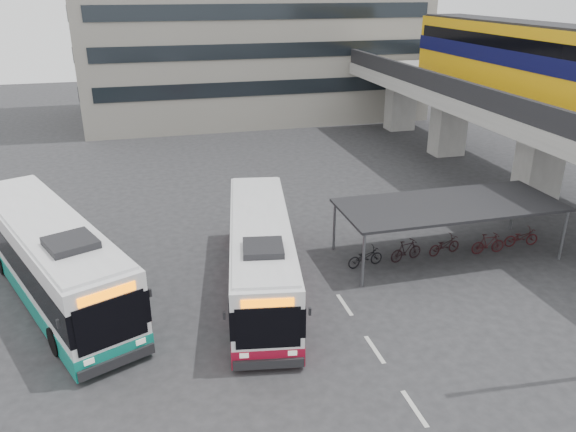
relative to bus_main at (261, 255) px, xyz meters
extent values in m
plane|color=#28282B|center=(0.37, -2.14, -1.51)|extent=(120.00, 120.00, 0.00)
cube|color=gray|center=(17.37, 5.86, 0.79)|extent=(2.20, 1.60, 4.60)
cube|color=gray|center=(17.37, 15.86, 0.79)|extent=(2.20, 1.60, 4.60)
cube|color=gray|center=(17.37, 23.86, 0.79)|extent=(2.20, 1.60, 4.60)
cube|color=gray|center=(17.37, 9.86, 3.54)|extent=(8.00, 32.00, 0.90)
cube|color=black|center=(13.62, 9.86, 4.54)|extent=(0.35, 32.00, 1.10)
cube|color=black|center=(21.12, 9.86, 4.54)|extent=(0.35, 32.00, 1.10)
cube|color=#DC9E0C|center=(17.37, 8.45, 6.09)|extent=(2.90, 20.00, 3.90)
cube|color=#0A0A38|center=(17.37, 8.45, 6.29)|extent=(2.98, 20.02, 0.90)
cube|color=black|center=(17.37, 8.45, 7.09)|extent=(2.96, 19.20, 0.70)
cube|color=black|center=(17.37, 8.45, 8.04)|extent=(2.70, 19.60, 0.25)
cylinder|color=#595B60|center=(4.07, 2.66, -0.31)|extent=(0.12, 0.12, 2.40)
cylinder|color=#595B60|center=(13.67, 2.66, -0.31)|extent=(0.12, 0.12, 2.40)
cylinder|color=#595B60|center=(4.07, -0.94, -0.31)|extent=(0.12, 0.12, 2.40)
cylinder|color=#595B60|center=(13.67, -0.94, -0.31)|extent=(0.12, 0.12, 2.40)
cube|color=black|center=(8.87, 0.86, 0.97)|extent=(10.00, 4.00, 0.12)
imported|color=black|center=(4.87, 0.86, -1.06)|extent=(1.71, 0.60, 0.90)
imported|color=black|center=(6.87, 0.86, -1.01)|extent=(1.66, 0.47, 1.00)
imported|color=black|center=(8.87, 0.86, -1.06)|extent=(1.71, 0.60, 0.90)
imported|color=black|center=(10.87, 0.86, -1.01)|extent=(1.66, 0.47, 1.00)
imported|color=#350C0F|center=(12.87, 0.86, -1.06)|extent=(1.71, 0.60, 0.90)
cube|color=beige|center=(2.87, -8.14, -1.51)|extent=(0.15, 1.60, 0.01)
cube|color=beige|center=(2.87, -5.14, -1.51)|extent=(0.15, 1.60, 0.01)
cube|color=beige|center=(2.87, -2.14, -1.51)|extent=(0.15, 1.60, 0.01)
cube|color=white|center=(0.00, 0.02, 0.16)|extent=(4.18, 11.23, 2.52)
cube|color=maroon|center=(0.00, 0.02, -1.01)|extent=(4.22, 11.28, 0.69)
cube|color=black|center=(0.00, 0.02, 0.27)|extent=(4.24, 11.26, 1.05)
cube|color=#FF7100|center=(-0.93, -5.40, 1.10)|extent=(1.63, 0.36, 0.27)
cube|color=black|center=(-0.47, -2.69, 1.62)|extent=(1.63, 1.68, 0.26)
cylinder|color=black|center=(-1.67, -3.27, -1.06)|extent=(0.43, 0.95, 0.92)
cylinder|color=black|center=(1.60, 2.86, -1.06)|extent=(0.43, 0.95, 0.92)
cube|color=white|center=(-8.07, 1.48, 0.34)|extent=(7.22, 12.23, 2.80)
cube|color=#0C7463|center=(-8.07, 1.48, -0.96)|extent=(7.27, 12.28, 0.76)
cube|color=black|center=(-8.07, 1.48, 0.47)|extent=(7.28, 12.27, 1.17)
cube|color=#FF7100|center=(-5.65, -4.12, 1.38)|extent=(1.70, 0.79, 0.31)
cube|color=black|center=(-6.86, -1.32, 1.96)|extent=(2.07, 2.11, 0.28)
cylinder|color=black|center=(-7.64, -2.59, -1.01)|extent=(0.68, 1.05, 1.02)
cylinder|color=black|center=(-8.31, 5.10, -1.01)|extent=(0.68, 1.05, 1.02)
imported|color=black|center=(-7.09, 1.41, -0.64)|extent=(0.45, 0.66, 1.75)
camera|label=1|loc=(-4.11, -19.90, 10.12)|focal=35.00mm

